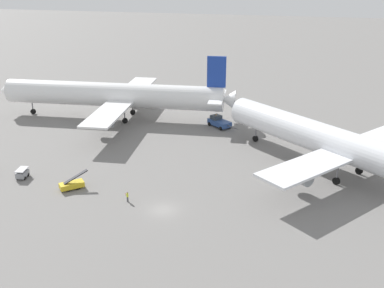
{
  "coord_description": "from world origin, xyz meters",
  "views": [
    {
      "loc": [
        18.78,
        -58.1,
        35.34
      ],
      "look_at": [
        0.18,
        18.2,
        4.0
      ],
      "focal_mm": 41.83,
      "sensor_mm": 36.0,
      "label": 1
    }
  ],
  "objects_px": {
    "airliner_being_pushed": "(337,144)",
    "pushback_tug": "(219,122)",
    "gse_baggage_cart_near_cluster": "(22,173)",
    "ground_crew_marshaller_foreground": "(127,197)",
    "airliner_at_gate_left": "(115,95)",
    "gse_belt_loader_portside": "(72,184)"
  },
  "relations": [
    {
      "from": "airliner_being_pushed",
      "to": "gse_belt_loader_portside",
      "type": "bearing_deg",
      "value": -158.76
    },
    {
      "from": "airliner_being_pushed",
      "to": "gse_belt_loader_portside",
      "type": "xyz_separation_m",
      "value": [
        -43.56,
        -16.93,
        -4.93
      ]
    },
    {
      "from": "gse_baggage_cart_near_cluster",
      "to": "ground_crew_marshaller_foreground",
      "type": "xyz_separation_m",
      "value": [
        21.49,
        -3.75,
        0.03
      ]
    },
    {
      "from": "airliner_at_gate_left",
      "to": "airliner_being_pushed",
      "type": "height_order",
      "value": "airliner_being_pushed"
    },
    {
      "from": "airliner_being_pushed",
      "to": "pushback_tug",
      "type": "height_order",
      "value": "airliner_being_pushed"
    },
    {
      "from": "gse_baggage_cart_near_cluster",
      "to": "gse_belt_loader_portside",
      "type": "height_order",
      "value": "gse_belt_loader_portside"
    },
    {
      "from": "airliner_at_gate_left",
      "to": "gse_belt_loader_portside",
      "type": "height_order",
      "value": "airliner_at_gate_left"
    },
    {
      "from": "airliner_at_gate_left",
      "to": "gse_baggage_cart_near_cluster",
      "type": "bearing_deg",
      "value": -95.03
    },
    {
      "from": "airliner_at_gate_left",
      "to": "pushback_tug",
      "type": "distance_m",
      "value": 26.47
    },
    {
      "from": "airliner_at_gate_left",
      "to": "gse_baggage_cart_near_cluster",
      "type": "distance_m",
      "value": 36.04
    },
    {
      "from": "airliner_being_pushed",
      "to": "ground_crew_marshaller_foreground",
      "type": "distance_m",
      "value": 38.13
    },
    {
      "from": "airliner_at_gate_left",
      "to": "gse_baggage_cart_near_cluster",
      "type": "relative_size",
      "value": 20.32
    },
    {
      "from": "airliner_at_gate_left",
      "to": "gse_baggage_cart_near_cluster",
      "type": "height_order",
      "value": "airliner_at_gate_left"
    },
    {
      "from": "pushback_tug",
      "to": "ground_crew_marshaller_foreground",
      "type": "distance_m",
      "value": 39.86
    },
    {
      "from": "airliner_at_gate_left",
      "to": "gse_baggage_cart_near_cluster",
      "type": "xyz_separation_m",
      "value": [
        -3.13,
        -35.54,
        -5.06
      ]
    },
    {
      "from": "gse_belt_loader_portside",
      "to": "ground_crew_marshaller_foreground",
      "type": "bearing_deg",
      "value": -10.28
    },
    {
      "from": "airliner_being_pushed",
      "to": "pushback_tug",
      "type": "bearing_deg",
      "value": 141.11
    },
    {
      "from": "airliner_at_gate_left",
      "to": "pushback_tug",
      "type": "height_order",
      "value": "airliner_at_gate_left"
    },
    {
      "from": "airliner_being_pushed",
      "to": "airliner_at_gate_left",
      "type": "bearing_deg",
      "value": 158.24
    },
    {
      "from": "airliner_at_gate_left",
      "to": "gse_belt_loader_portside",
      "type": "xyz_separation_m",
      "value": [
        7.56,
        -37.34,
        -5.09
      ]
    },
    {
      "from": "airliner_at_gate_left",
      "to": "pushback_tug",
      "type": "bearing_deg",
      "value": -0.4
    },
    {
      "from": "pushback_tug",
      "to": "gse_belt_loader_portside",
      "type": "relative_size",
      "value": 1.77
    }
  ]
}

